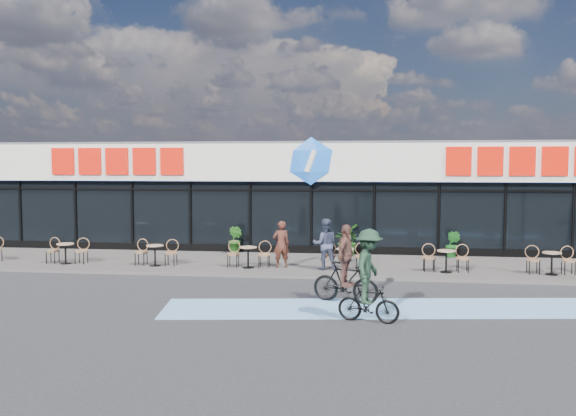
{
  "coord_description": "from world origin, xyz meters",
  "views": [
    {
      "loc": [
        2.21,
        -17.27,
        3.72
      ],
      "look_at": [
        -0.49,
        3.5,
        2.18
      ],
      "focal_mm": 38.0,
      "sensor_mm": 36.0,
      "label": 1
    }
  ],
  "objects_px": {
    "potted_plant_left": "(235,239)",
    "potted_plant_mid": "(346,240)",
    "patron_left": "(281,244)",
    "patron_right": "(325,244)",
    "cyclist_a": "(346,272)",
    "potted_plant_right": "(453,244)"
  },
  "relations": [
    {
      "from": "potted_plant_left",
      "to": "potted_plant_mid",
      "type": "xyz_separation_m",
      "value": [
        4.45,
        -0.12,
        0.05
      ]
    },
    {
      "from": "potted_plant_mid",
      "to": "patron_left",
      "type": "bearing_deg",
      "value": -125.8
    },
    {
      "from": "potted_plant_right",
      "to": "cyclist_a",
      "type": "bearing_deg",
      "value": -116.31
    },
    {
      "from": "potted_plant_left",
      "to": "patron_right",
      "type": "relative_size",
      "value": 0.64
    },
    {
      "from": "potted_plant_left",
      "to": "potted_plant_right",
      "type": "height_order",
      "value": "potted_plant_left"
    },
    {
      "from": "potted_plant_left",
      "to": "potted_plant_mid",
      "type": "bearing_deg",
      "value": -1.52
    },
    {
      "from": "potted_plant_right",
      "to": "patron_right",
      "type": "xyz_separation_m",
      "value": [
        -4.69,
        -3.28,
        0.35
      ]
    },
    {
      "from": "potted_plant_mid",
      "to": "patron_right",
      "type": "relative_size",
      "value": 0.69
    },
    {
      "from": "cyclist_a",
      "to": "potted_plant_mid",
      "type": "bearing_deg",
      "value": 91.83
    },
    {
      "from": "potted_plant_left",
      "to": "patron_left",
      "type": "bearing_deg",
      "value": -53.42
    },
    {
      "from": "potted_plant_left",
      "to": "cyclist_a",
      "type": "xyz_separation_m",
      "value": [
        4.69,
        -7.79,
        0.17
      ]
    },
    {
      "from": "patron_right",
      "to": "cyclist_a",
      "type": "bearing_deg",
      "value": 92.14
    },
    {
      "from": "patron_left",
      "to": "potted_plant_mid",
      "type": "bearing_deg",
      "value": -148.28
    },
    {
      "from": "potted_plant_left",
      "to": "potted_plant_right",
      "type": "distance_m",
      "value": 8.53
    },
    {
      "from": "patron_left",
      "to": "patron_right",
      "type": "relative_size",
      "value": 0.93
    },
    {
      "from": "patron_right",
      "to": "potted_plant_mid",
      "type": "bearing_deg",
      "value": -109.58
    },
    {
      "from": "patron_right",
      "to": "cyclist_a",
      "type": "distance_m",
      "value": 4.56
    },
    {
      "from": "patron_left",
      "to": "patron_right",
      "type": "height_order",
      "value": "patron_right"
    },
    {
      "from": "potted_plant_mid",
      "to": "cyclist_a",
      "type": "xyz_separation_m",
      "value": [
        0.24,
        -7.67,
        0.12
      ]
    },
    {
      "from": "potted_plant_left",
      "to": "potted_plant_right",
      "type": "bearing_deg",
      "value": -0.21
    },
    {
      "from": "patron_right",
      "to": "cyclist_a",
      "type": "relative_size",
      "value": 0.83
    },
    {
      "from": "potted_plant_left",
      "to": "potted_plant_mid",
      "type": "height_order",
      "value": "potted_plant_mid"
    }
  ]
}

